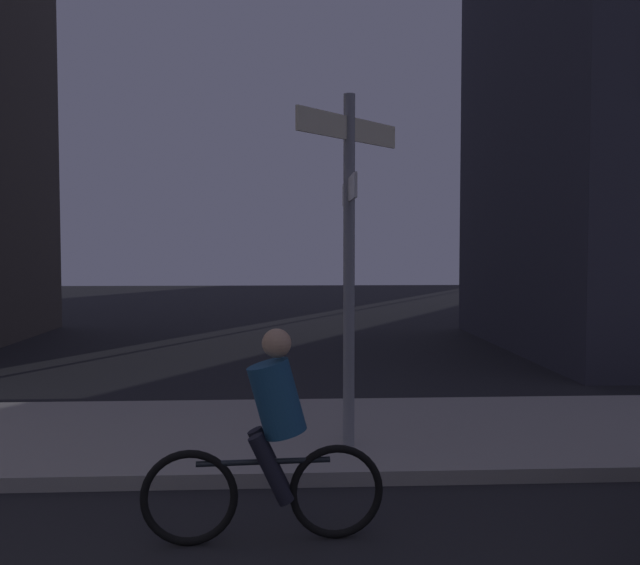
% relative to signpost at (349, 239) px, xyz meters
% --- Properties ---
extents(sidewalk_kerb, '(40.00, 3.10, 0.14)m').
position_rel_signpost_xyz_m(sidewalk_kerb, '(-1.46, 0.67, -2.23)').
color(sidewalk_kerb, '#9E9991').
rests_on(sidewalk_kerb, ground_plane).
extents(signpost, '(1.13, 1.33, 3.65)m').
position_rel_signpost_xyz_m(signpost, '(0.00, 0.00, 0.00)').
color(signpost, gray).
rests_on(signpost, sidewalk_kerb).
extents(cyclist, '(1.82, 0.35, 1.61)m').
position_rel_signpost_xyz_m(cyclist, '(-0.78, -2.01, -1.55)').
color(cyclist, black).
rests_on(cyclist, ground_plane).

